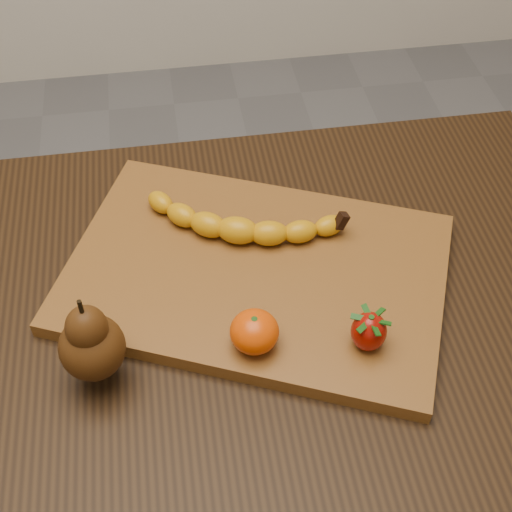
{
  "coord_description": "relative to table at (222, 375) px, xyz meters",
  "views": [
    {
      "loc": [
        -0.03,
        -0.5,
        1.42
      ],
      "look_at": [
        0.05,
        0.07,
        0.8
      ],
      "focal_mm": 50.0,
      "sensor_mm": 36.0,
      "label": 1
    }
  ],
  "objects": [
    {
      "name": "table",
      "position": [
        0.0,
        0.0,
        0.0
      ],
      "size": [
        1.0,
        0.7,
        0.76
      ],
      "color": "black",
      "rests_on": "ground"
    },
    {
      "name": "cutting_board",
      "position": [
        0.05,
        0.07,
        0.11
      ],
      "size": [
        0.53,
        0.45,
        0.02
      ],
      "primitive_type": "cube",
      "rotation": [
        0.0,
        0.0,
        -0.41
      ],
      "color": "brown",
      "rests_on": "table"
    },
    {
      "name": "banana",
      "position": [
        0.04,
        0.12,
        0.13
      ],
      "size": [
        0.23,
        0.13,
        0.03
      ],
      "primitive_type": null,
      "rotation": [
        0.0,
        0.0,
        -0.35
      ],
      "color": "orange",
      "rests_on": "cutting_board"
    },
    {
      "name": "pear",
      "position": [
        -0.14,
        -0.05,
        0.17
      ],
      "size": [
        0.07,
        0.07,
        0.11
      ],
      "primitive_type": null,
      "rotation": [
        0.0,
        0.0,
        0.04
      ],
      "color": "#47260B",
      "rests_on": "cutting_board"
    },
    {
      "name": "mandarin",
      "position": [
        0.03,
        -0.04,
        0.14
      ],
      "size": [
        0.07,
        0.07,
        0.05
      ],
      "primitive_type": "ellipsoid",
      "rotation": [
        0.0,
        0.0,
        -0.36
      ],
      "color": "#DD4202",
      "rests_on": "cutting_board"
    },
    {
      "name": "strawberry",
      "position": [
        0.16,
        -0.06,
        0.14
      ],
      "size": [
        0.05,
        0.05,
        0.05
      ],
      "primitive_type": null,
      "rotation": [
        0.0,
        0.0,
        -0.41
      ],
      "color": "#950C04",
      "rests_on": "cutting_board"
    }
  ]
}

